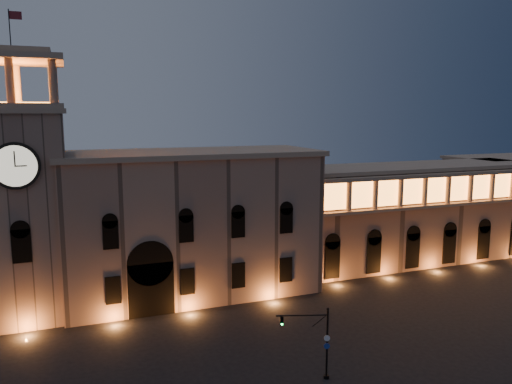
% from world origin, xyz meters
% --- Properties ---
extents(ground, '(160.00, 160.00, 0.00)m').
position_xyz_m(ground, '(0.00, 0.00, 0.00)').
color(ground, black).
rests_on(ground, ground).
extents(government_building, '(30.80, 12.80, 17.60)m').
position_xyz_m(government_building, '(-2.08, 21.93, 8.77)').
color(government_building, '#8F6F5D').
rests_on(government_building, ground).
extents(clock_tower, '(9.80, 9.80, 32.40)m').
position_xyz_m(clock_tower, '(-20.50, 20.98, 12.50)').
color(clock_tower, '#8F6F5D').
rests_on(clock_tower, ground).
extents(colonnade_wing, '(40.60, 11.50, 14.50)m').
position_xyz_m(colonnade_wing, '(32.00, 23.92, 7.33)').
color(colonnade_wing, '#8A6958').
rests_on(colonnade_wing, ground).
extents(secondary_building, '(20.00, 12.00, 14.00)m').
position_xyz_m(secondary_building, '(58.00, 30.00, 7.00)').
color(secondary_building, '#8A6958').
rests_on(secondary_building, ground).
extents(traffic_light, '(4.36, 1.61, 6.24)m').
position_xyz_m(traffic_light, '(2.89, -2.06, 3.28)').
color(traffic_light, black).
rests_on(traffic_light, ground).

